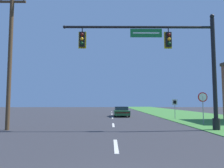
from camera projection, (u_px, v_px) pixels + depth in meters
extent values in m
cube|color=#428438|center=(182.00, 114.00, 32.72)|extent=(10.00, 110.00, 0.04)
cube|color=silver|center=(116.00, 146.00, 8.74)|extent=(0.16, 2.80, 0.01)
cube|color=silver|center=(113.00, 125.00, 16.71)|extent=(0.16, 2.80, 0.01)
cube|color=silver|center=(112.00, 118.00, 24.68)|extent=(0.16, 2.80, 0.01)
cube|color=silver|center=(112.00, 114.00, 32.65)|extent=(0.16, 2.80, 0.01)
cube|color=silver|center=(112.00, 112.00, 40.62)|extent=(0.16, 2.80, 0.01)
cylinder|color=black|center=(216.00, 124.00, 13.62)|extent=(0.44, 0.44, 0.70)
cylinder|color=black|center=(214.00, 73.00, 13.89)|extent=(0.26, 0.26, 7.16)
sphere|color=black|center=(212.00, 16.00, 14.20)|extent=(0.28, 0.28, 0.28)
cylinder|color=black|center=(139.00, 27.00, 14.11)|extent=(9.59, 0.16, 0.16)
sphere|color=black|center=(64.00, 27.00, 14.08)|extent=(0.21, 0.21, 0.21)
cube|color=#196B33|center=(146.00, 33.00, 14.08)|extent=(2.04, 0.06, 0.55)
cube|color=white|center=(146.00, 33.00, 14.05)|extent=(1.71, 0.01, 0.08)
cylinder|color=black|center=(82.00, 30.00, 14.07)|extent=(0.06, 0.06, 0.35)
cube|color=yellow|center=(82.00, 40.00, 14.15)|extent=(0.50, 0.03, 1.11)
cube|color=black|center=(82.00, 40.00, 14.02)|extent=(0.34, 0.24, 0.95)
sphere|color=#4C0F0C|center=(82.00, 34.00, 13.90)|extent=(0.22, 0.22, 0.22)
sphere|color=orange|center=(82.00, 39.00, 13.88)|extent=(0.22, 0.22, 0.22)
sphere|color=#0F3D19|center=(82.00, 43.00, 13.85)|extent=(0.22, 0.22, 0.22)
cylinder|color=black|center=(168.00, 30.00, 14.11)|extent=(0.06, 0.06, 0.35)
cube|color=yellow|center=(168.00, 40.00, 14.19)|extent=(0.50, 0.03, 1.11)
cube|color=black|center=(168.00, 40.00, 14.05)|extent=(0.34, 0.24, 0.95)
sphere|color=#4C0F0C|center=(169.00, 35.00, 13.94)|extent=(0.22, 0.22, 0.22)
sphere|color=orange|center=(169.00, 39.00, 13.91)|extent=(0.22, 0.22, 0.22)
sphere|color=#0F3D19|center=(169.00, 43.00, 13.89)|extent=(0.22, 0.22, 0.22)
cylinder|color=black|center=(127.00, 113.00, 28.65)|extent=(0.22, 0.64, 0.64)
cylinder|color=black|center=(115.00, 113.00, 28.63)|extent=(0.22, 0.64, 0.64)
cylinder|color=black|center=(129.00, 115.00, 25.65)|extent=(0.22, 0.64, 0.64)
cylinder|color=black|center=(115.00, 115.00, 25.62)|extent=(0.22, 0.64, 0.64)
cube|color=#235B2D|center=(121.00, 112.00, 27.15)|extent=(1.87, 4.44, 0.55)
cube|color=#283342|center=(121.00, 109.00, 27.30)|extent=(1.62, 1.87, 0.42)
cube|color=#235B2D|center=(121.00, 107.00, 27.32)|extent=(1.59, 1.84, 0.06)
cube|color=#B71414|center=(122.00, 113.00, 24.99)|extent=(1.67, 0.08, 0.14)
cylinder|color=gray|center=(203.00, 110.00, 17.24)|extent=(0.07, 0.07, 2.20)
cylinder|color=red|center=(203.00, 97.00, 17.33)|extent=(0.76, 0.04, 0.76)
cylinder|color=white|center=(203.00, 97.00, 17.30)|extent=(0.61, 0.01, 0.61)
cylinder|color=gray|center=(175.00, 109.00, 22.79)|extent=(0.06, 0.06, 2.00)
cube|color=white|center=(175.00, 102.00, 22.85)|extent=(0.55, 0.04, 0.60)
cube|color=black|center=(175.00, 102.00, 22.82)|extent=(0.31, 0.01, 0.34)
cylinder|color=#4C3823|center=(10.00, 57.00, 14.10)|extent=(0.26, 0.26, 9.28)
cube|color=#4C3823|center=(12.00, 2.00, 14.42)|extent=(1.80, 0.12, 0.12)
cylinder|color=#333338|center=(1.00, 0.00, 14.42)|extent=(0.08, 0.08, 0.12)
cylinder|color=#333338|center=(24.00, 0.00, 14.43)|extent=(0.08, 0.08, 0.12)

